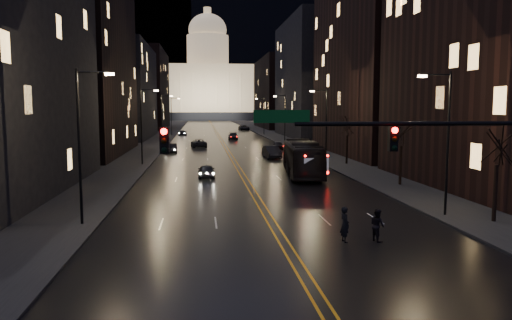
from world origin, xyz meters
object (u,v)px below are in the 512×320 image
object	(u,v)px
receding_car_a	(272,152)
pedestrian_a	(345,225)
traffic_signal	(450,151)
bus	(302,158)
oncoming_car_b	(171,148)
pedestrian_b	(377,225)
oncoming_car_a	(206,171)

from	to	relation	value
receding_car_a	pedestrian_a	distance (m)	41.21
traffic_signal	bus	distance (m)	29.48
bus	pedestrian_a	world-z (taller)	bus
receding_car_a	traffic_signal	bearing A→B (deg)	-92.81
receding_car_a	pedestrian_a	world-z (taller)	pedestrian_a
oncoming_car_b	traffic_signal	bearing A→B (deg)	99.43
traffic_signal	receding_car_a	world-z (taller)	traffic_signal
receding_car_a	pedestrian_b	xyz separation A→B (m)	(-0.42, -41.16, 0.01)
oncoming_car_b	oncoming_car_a	bearing A→B (deg)	95.32
oncoming_car_a	oncoming_car_b	distance (m)	26.70
traffic_signal	oncoming_car_b	bearing A→B (deg)	104.63
pedestrian_a	pedestrian_b	xyz separation A→B (m)	(1.71, 0.00, -0.07)
oncoming_car_a	traffic_signal	bearing A→B (deg)	107.80
traffic_signal	bus	size ratio (longest dim) A/B	1.38
bus	oncoming_car_a	size ratio (longest dim) A/B	3.19
oncoming_car_a	oncoming_car_b	world-z (taller)	oncoming_car_b
bus	receding_car_a	size ratio (longest dim) A/B	2.46
bus	pedestrian_b	size ratio (longest dim) A/B	7.39
pedestrian_a	pedestrian_b	size ratio (longest dim) A/B	1.08
traffic_signal	receding_car_a	bearing A→B (deg)	90.86
bus	oncoming_car_a	world-z (taller)	bus
bus	receding_car_a	bearing A→B (deg)	97.79
bus	oncoming_car_a	bearing A→B (deg)	-172.32
bus	oncoming_car_b	world-z (taller)	bus
traffic_signal	pedestrian_a	xyz separation A→B (m)	(-2.82, 5.00, -4.18)
bus	pedestrian_b	distance (m)	24.32
bus	oncoming_car_a	xyz separation A→B (m)	(-9.51, -0.36, -1.08)
oncoming_car_b	receding_car_a	xyz separation A→B (m)	(13.72, -9.01, 0.11)
traffic_signal	oncoming_car_b	xyz separation A→B (m)	(-14.41, 55.18, -4.37)
bus	oncoming_car_b	xyz separation A→B (m)	(-14.39, 25.89, -1.01)
pedestrian_b	oncoming_car_b	bearing A→B (deg)	-1.19
oncoming_car_a	receding_car_a	distance (m)	19.37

